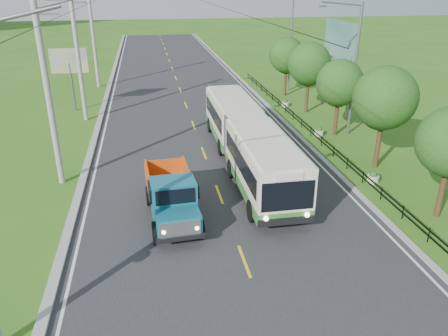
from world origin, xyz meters
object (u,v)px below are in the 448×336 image
object	(u,v)px
tree_back	(287,57)
planter_far	(285,103)
pole_near	(49,91)
streetlight_mid	(353,66)
pole_mid	(78,55)
tree_fifth	(309,66)
billboard_right	(340,47)
bus	(246,137)
planter_near	(373,177)
planter_mid	(319,132)
tree_fourth	(339,85)
dump_truck	(172,194)
billboard_left	(69,65)
streetlight_far	(289,40)
pole_far	(94,36)
tree_third	(384,101)

from	to	relation	value
tree_back	planter_far	size ratio (longest dim) A/B	8.21
pole_near	streetlight_mid	xyz separation A→B (m)	(18.90, 5.00, -0.19)
pole_mid	tree_fifth	size ratio (longest dim) A/B	1.72
billboard_right	bus	distance (m)	14.98
planter_near	planter_mid	bearing A→B (deg)	90.00
tree_fourth	dump_truck	distance (m)	16.23
planter_near	bus	distance (m)	7.45
billboard_left	planter_near	bearing A→B (deg)	-44.84
streetlight_far	planter_near	world-z (taller)	streetlight_far
tree_fifth	streetlight_far	size ratio (longest dim) A/B	0.64
pole_mid	billboard_left	distance (m)	3.47
pole_near	dump_truck	bearing A→B (deg)	-41.61
tree_fourth	planter_mid	distance (m)	3.53
streetlight_far	dump_truck	xyz separation A→B (m)	(-13.20, -24.07, -3.60)
tree_fifth	planter_far	world-z (taller)	tree_fifth
streetlight_far	bus	xyz separation A→B (m)	(-8.43, -18.50, -3.06)
pole_far	tree_third	xyz separation A→B (m)	(18.12, -24.86, -1.11)
planter_near	planter_far	size ratio (longest dim) A/B	1.00
pole_far	planter_far	size ratio (longest dim) A/B	14.93
pole_near	billboard_right	size ratio (longest dim) A/B	1.37
billboard_right	tree_back	bearing A→B (deg)	111.70
bus	tree_back	bearing A→B (deg)	65.40
tree_fourth	tree_third	bearing A→B (deg)	-90.00
tree_back	bus	world-z (taller)	tree_back
dump_truck	tree_third	bearing A→B (deg)	15.28
planter_far	bus	distance (m)	14.12
planter_far	bus	xyz separation A→B (m)	(-6.39, -12.50, 1.56)
pole_near	billboard_right	xyz separation A→B (m)	(20.56, 11.00, 0.25)
streetlight_mid	tree_back	bearing A→B (deg)	93.70
streetlight_far	planter_far	size ratio (longest dim) A/B	13.54
bus	billboard_right	bearing A→B (deg)	46.21
tree_fifth	billboard_right	xyz separation A→B (m)	(2.44, -0.14, 1.49)
pole_far	dump_truck	size ratio (longest dim) A/B	1.79
tree_fourth	tree_fifth	xyz separation A→B (m)	(0.00, 6.00, 0.27)
tree_third	streetlight_mid	world-z (taller)	streetlight_mid
billboard_right	bus	size ratio (longest dim) A/B	0.46
tree_fourth	streetlight_mid	world-z (taller)	streetlight_mid
pole_near	tree_back	xyz separation A→B (m)	(18.12, 17.14, -1.44)
tree_fourth	dump_truck	size ratio (longest dim) A/B	0.97
tree_third	bus	xyz separation A→B (m)	(-7.65, 1.36, -2.14)
tree_fifth	planter_near	bearing A→B (deg)	-95.08
tree_third	bus	distance (m)	8.06
pole_mid	billboard_right	bearing A→B (deg)	-2.78
planter_mid	tree_fourth	bearing A→B (deg)	6.39
tree_back	billboard_right	xyz separation A→B (m)	(2.44, -6.14, 1.69)
billboard_left	pole_near	bearing A→B (deg)	-85.28
tree_third	dump_truck	world-z (taller)	tree_third
streetlight_far	planter_near	distance (m)	22.57
streetlight_far	billboard_right	xyz separation A→B (m)	(1.66, -8.00, 0.44)
pole_near	planter_far	world-z (taller)	pole_near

